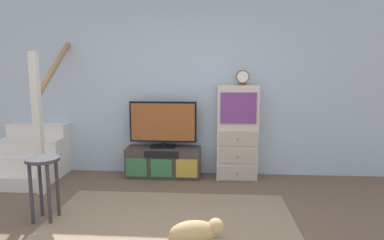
% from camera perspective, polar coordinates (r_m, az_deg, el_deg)
% --- Properties ---
extents(back_wall, '(6.40, 0.12, 2.70)m').
position_cam_1_polar(back_wall, '(5.03, -1.25, 6.02)').
color(back_wall, '#A8BCD1').
rests_on(back_wall, ground_plane).
extents(area_rug, '(2.60, 1.80, 0.01)m').
position_cam_1_polar(area_rug, '(3.55, -4.01, -17.71)').
color(area_rug, '#847056').
rests_on(area_rug, ground_plane).
extents(media_console, '(1.09, 0.38, 0.44)m').
position_cam_1_polar(media_console, '(4.99, -4.95, -7.21)').
color(media_console, '#423833').
rests_on(media_console, ground_plane).
extents(television, '(0.98, 0.22, 0.68)m').
position_cam_1_polar(television, '(4.89, -4.99, -0.56)').
color(television, black).
rests_on(television, media_console).
extents(side_cabinet, '(0.58, 0.38, 1.36)m').
position_cam_1_polar(side_cabinet, '(4.85, 7.74, -2.14)').
color(side_cabinet, beige).
rests_on(side_cabinet, ground_plane).
extents(desk_clock, '(0.19, 0.08, 0.21)m').
position_cam_1_polar(desk_clock, '(4.75, 8.68, 7.20)').
color(desk_clock, '#4C3823').
rests_on(desk_clock, side_cabinet).
extents(staircase, '(1.00, 1.36, 2.20)m').
position_cam_1_polar(staircase, '(5.59, -25.02, -4.68)').
color(staircase, silver).
rests_on(staircase, ground_plane).
extents(bar_stool_near, '(0.34, 0.34, 0.68)m').
position_cam_1_polar(bar_stool_near, '(3.82, -24.15, -8.42)').
color(bar_stool_near, '#333338').
rests_on(bar_stool_near, ground_plane).
extents(dog, '(0.54, 0.29, 0.23)m').
position_cam_1_polar(dog, '(3.20, 0.76, -18.60)').
color(dog, tan).
rests_on(dog, ground_plane).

